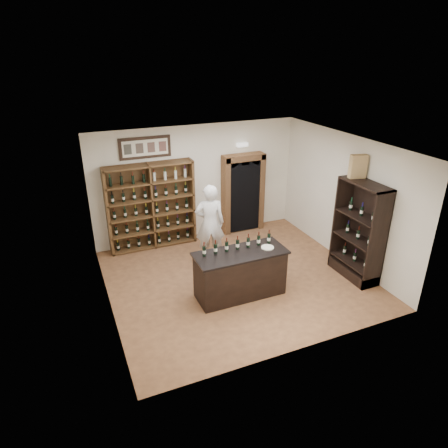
% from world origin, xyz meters
% --- Properties ---
extents(floor, '(5.50, 5.50, 0.00)m').
position_xyz_m(floor, '(0.00, 0.00, 0.00)').
color(floor, '#95613B').
rests_on(floor, ground).
extents(ceiling, '(5.50, 5.50, 0.00)m').
position_xyz_m(ceiling, '(0.00, 0.00, 3.00)').
color(ceiling, white).
rests_on(ceiling, wall_back).
extents(wall_back, '(5.50, 0.04, 3.00)m').
position_xyz_m(wall_back, '(0.00, 2.50, 1.50)').
color(wall_back, silver).
rests_on(wall_back, ground).
extents(wall_left, '(0.04, 5.00, 3.00)m').
position_xyz_m(wall_left, '(-2.75, 0.00, 1.50)').
color(wall_left, silver).
rests_on(wall_left, ground).
extents(wall_right, '(0.04, 5.00, 3.00)m').
position_xyz_m(wall_right, '(2.75, 0.00, 1.50)').
color(wall_right, silver).
rests_on(wall_right, ground).
extents(wine_shelf, '(2.20, 0.38, 2.20)m').
position_xyz_m(wine_shelf, '(-1.30, 2.33, 1.10)').
color(wine_shelf, '#54351D').
rests_on(wine_shelf, ground).
extents(framed_picture, '(1.25, 0.04, 0.52)m').
position_xyz_m(framed_picture, '(-1.30, 2.47, 2.55)').
color(framed_picture, black).
rests_on(framed_picture, wall_back).
extents(arched_doorway, '(1.17, 0.35, 2.17)m').
position_xyz_m(arched_doorway, '(1.25, 2.33, 1.14)').
color(arched_doorway, black).
rests_on(arched_doorway, ground).
extents(emergency_light, '(0.30, 0.10, 0.10)m').
position_xyz_m(emergency_light, '(1.25, 2.42, 2.40)').
color(emergency_light, white).
rests_on(emergency_light, wall_back).
extents(tasting_counter, '(1.88, 0.78, 1.00)m').
position_xyz_m(tasting_counter, '(-0.20, -0.60, 0.49)').
color(tasting_counter, black).
rests_on(tasting_counter, ground).
extents(counter_bottle_0, '(0.07, 0.07, 0.30)m').
position_xyz_m(counter_bottle_0, '(-0.92, -0.45, 1.11)').
color(counter_bottle_0, black).
rests_on(counter_bottle_0, tasting_counter).
extents(counter_bottle_1, '(0.07, 0.07, 0.30)m').
position_xyz_m(counter_bottle_1, '(-0.68, -0.45, 1.11)').
color(counter_bottle_1, black).
rests_on(counter_bottle_1, tasting_counter).
extents(counter_bottle_2, '(0.07, 0.07, 0.30)m').
position_xyz_m(counter_bottle_2, '(-0.44, -0.45, 1.11)').
color(counter_bottle_2, black).
rests_on(counter_bottle_2, tasting_counter).
extents(counter_bottle_3, '(0.07, 0.07, 0.30)m').
position_xyz_m(counter_bottle_3, '(-0.20, -0.45, 1.11)').
color(counter_bottle_3, black).
rests_on(counter_bottle_3, tasting_counter).
extents(counter_bottle_4, '(0.07, 0.07, 0.30)m').
position_xyz_m(counter_bottle_4, '(0.04, -0.45, 1.11)').
color(counter_bottle_4, black).
rests_on(counter_bottle_4, tasting_counter).
extents(counter_bottle_5, '(0.07, 0.07, 0.30)m').
position_xyz_m(counter_bottle_5, '(0.28, -0.45, 1.11)').
color(counter_bottle_5, black).
rests_on(counter_bottle_5, tasting_counter).
extents(counter_bottle_6, '(0.07, 0.07, 0.30)m').
position_xyz_m(counter_bottle_6, '(0.52, -0.45, 1.11)').
color(counter_bottle_6, black).
rests_on(counter_bottle_6, tasting_counter).
extents(side_cabinet, '(0.48, 1.20, 2.20)m').
position_xyz_m(side_cabinet, '(2.52, -0.90, 0.75)').
color(side_cabinet, black).
rests_on(side_cabinet, ground).
extents(shopkeeper, '(0.79, 0.62, 1.91)m').
position_xyz_m(shopkeeper, '(-0.22, 1.05, 0.96)').
color(shopkeeper, silver).
rests_on(shopkeeper, ground).
extents(plate, '(0.26, 0.26, 0.02)m').
position_xyz_m(plate, '(0.39, -0.65, 1.01)').
color(plate, beige).
rests_on(plate, tasting_counter).
extents(wine_crate, '(0.38, 0.23, 0.50)m').
position_xyz_m(wine_crate, '(2.53, -0.56, 2.45)').
color(wine_crate, tan).
rests_on(wine_crate, side_cabinet).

